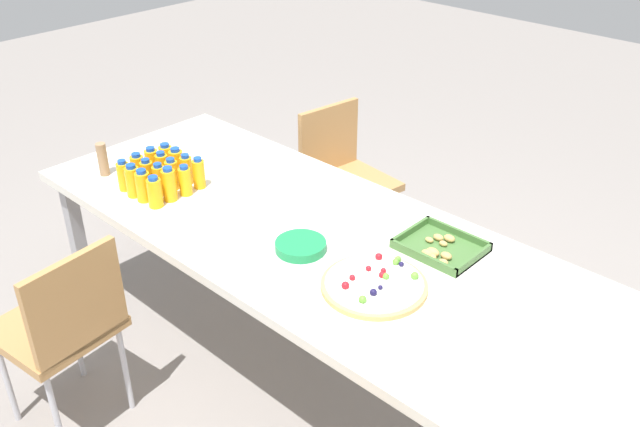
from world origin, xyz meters
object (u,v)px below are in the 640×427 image
Objects in this scene: juice_bottle_13 at (177,164)px; chair_near_left at (64,323)px; party_table at (321,247)px; juice_bottle_14 at (186,170)px; plate_stack at (301,246)px; fruit_pizza at (374,285)px; juice_bottle_7 at (169,185)px; juice_bottle_15 at (199,173)px; juice_bottle_11 at (185,181)px; juice_bottle_8 at (152,163)px; napkin_stack at (450,384)px; snack_tray at (440,247)px; juice_bottle_9 at (162,168)px; juice_bottle_1 at (133,181)px; juice_bottle_10 at (172,174)px; juice_bottle_4 at (138,169)px; chair_far_left at (343,171)px; juice_bottle_5 at (147,175)px; juice_bottle_6 at (159,180)px; juice_bottle_2 at (143,186)px; juice_bottle_0 at (124,176)px; juice_bottle_12 at (166,159)px; cardboard_tube at (103,159)px.

chair_near_left is at bearing -70.43° from juice_bottle_13.
juice_bottle_14 reaches higher than party_table.
fruit_pizza is at bearing 0.88° from plate_stack.
juice_bottle_15 is at bearing 90.29° from juice_bottle_7.
juice_bottle_13 reaches higher than juice_bottle_11.
juice_bottle_8 reaches higher than napkin_stack.
juice_bottle_9 is at bearing -162.48° from snack_tray.
juice_bottle_1 reaches higher than juice_bottle_15.
juice_bottle_8 is at bearing -155.87° from juice_bottle_14.
juice_bottle_14 is 0.46× the size of snack_tray.
juice_bottle_7 is 0.10m from juice_bottle_10.
juice_bottle_4 is 0.17m from juice_bottle_13.
chair_far_left is at bearing 126.70° from party_table.
juice_bottle_5 is (-0.80, -0.23, 0.12)m from party_table.
juice_bottle_9 is 1.03× the size of juice_bottle_10.
chair_near_left is at bearing -72.51° from juice_bottle_6.
chair_near_left is 0.64m from juice_bottle_2.
snack_tray is at bearing 85.32° from fruit_pizza.
party_table is 0.86m from juice_bottle_1.
juice_bottle_11 is 0.97× the size of juice_bottle_15.
napkin_stack is (1.69, -0.11, -0.06)m from juice_bottle_4.
juice_bottle_11 is (0.08, 0.01, -0.00)m from juice_bottle_10.
juice_bottle_8 is at bearing 178.19° from juice_bottle_10.
juice_bottle_0 is 0.96× the size of juice_bottle_6.
chair_far_left is at bearing 87.34° from juice_bottle_15.
juice_bottle_1 is at bearing -120.95° from juice_bottle_15.
juice_bottle_8 is 0.08m from juice_bottle_9.
cardboard_tube is (-0.18, -0.21, 0.01)m from juice_bottle_12.
juice_bottle_11 is at bearing 18.21° from cardboard_tube.
juice_bottle_10 is 1.01× the size of juice_bottle_15.
cardboard_tube is at bearing -168.06° from juice_bottle_5.
party_table is 0.67m from juice_bottle_15.
juice_bottle_0 reaches higher than party_table.
chair_far_left is at bearing -3.80° from chair_near_left.
chair_near_left is at bearing -131.14° from snack_tray.
juice_bottle_2 is at bearing -56.19° from juice_bottle_12.
juice_bottle_6 is 0.76× the size of plate_stack.
juice_bottle_7 reaches higher than snack_tray.
juice_bottle_6 is at bearing -172.39° from plate_stack.
fruit_pizza is at bearing 1.46° from juice_bottle_9.
juice_bottle_9 reaches higher than juice_bottle_13.
juice_bottle_14 is (0.14, 0.22, -0.00)m from juice_bottle_0.
chair_near_left reaches higher than fruit_pizza.
fruit_pizza is at bearing 154.11° from napkin_stack.
juice_bottle_0 is at bearing -160.32° from juice_bottle_7.
juice_bottle_12 reaches higher than napkin_stack.
fruit_pizza is at bearing 8.37° from juice_bottle_0.
juice_bottle_7 is (-0.04, -1.04, 0.30)m from chair_far_left.
juice_bottle_1 is 0.24m from juice_bottle_12.
plate_stack is at bearing 2.07° from juice_bottle_11.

